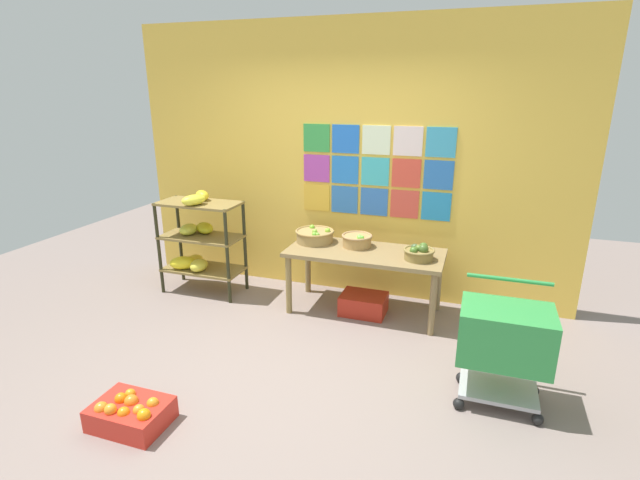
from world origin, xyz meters
name	(u,v)px	position (x,y,z in m)	size (l,w,h in m)	color
ground	(283,371)	(0.00, 0.00, 0.00)	(9.49, 9.49, 0.00)	gray
back_wall_with_art	(347,163)	(0.01, 1.78, 1.42)	(4.74, 0.07, 2.84)	#EABB46
banana_shelf_unit	(198,238)	(-1.49, 1.18, 0.61)	(0.88, 0.56, 1.12)	#292916
display_table	(365,258)	(0.35, 1.27, 0.57)	(1.53, 0.67, 0.65)	olive
fruit_basket_left	(357,240)	(0.24, 1.37, 0.72)	(0.31, 0.31, 0.15)	#AA834B
fruit_basket_back_right	(419,252)	(0.88, 1.20, 0.72)	(0.29, 0.29, 0.16)	olive
fruit_basket_back_left	(315,235)	(-0.21, 1.38, 0.72)	(0.40, 0.40, 0.15)	#9D7F4A
produce_crate_under_table	(363,304)	(0.36, 1.22, 0.10)	(0.45, 0.34, 0.20)	#B32718
orange_crate_foreground	(131,413)	(-0.71, -0.92, 0.09)	(0.49, 0.36, 0.21)	red
shopping_cart	(505,338)	(1.62, 0.14, 0.52)	(0.62, 0.48, 0.88)	black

